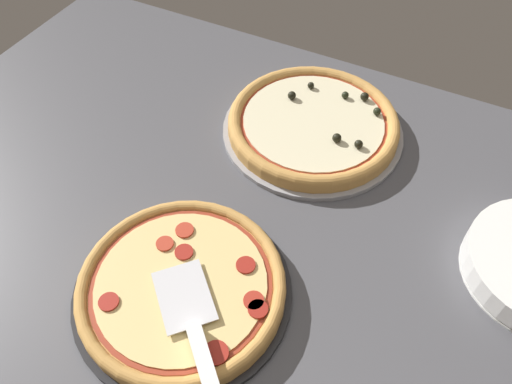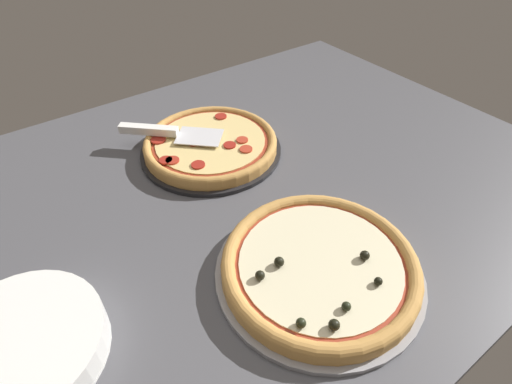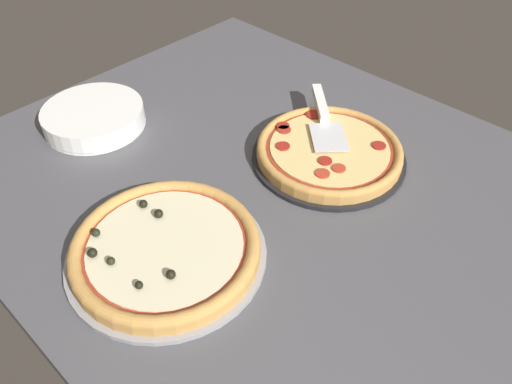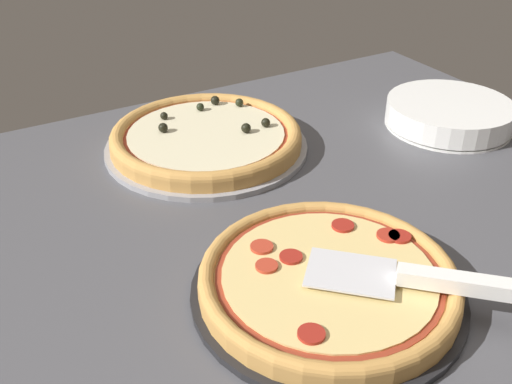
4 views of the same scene
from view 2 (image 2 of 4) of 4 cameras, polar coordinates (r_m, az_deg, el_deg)
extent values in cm
cube|color=#4C4C51|center=(91.54, -0.73, 0.78)|extent=(142.65, 107.41, 3.60)
cylinder|color=black|center=(99.64, -6.41, 5.98)|extent=(34.42, 34.42, 1.00)
cylinder|color=#C68E47|center=(98.78, -6.48, 6.71)|extent=(32.36, 32.36, 2.06)
torus|color=#C68E47|center=(98.20, -6.52, 7.20)|extent=(32.36, 32.36, 1.96)
cylinder|color=maroon|center=(98.16, -6.53, 7.24)|extent=(28.13, 28.13, 0.15)
cylinder|color=#E5C67A|center=(98.09, -6.53, 7.30)|extent=(26.53, 26.53, 0.40)
cylinder|color=maroon|center=(99.87, -13.78, 7.25)|extent=(3.61, 3.61, 0.40)
cylinder|color=maroon|center=(97.57, -8.81, 7.14)|extent=(3.63, 3.63, 0.40)
cylinder|color=maroon|center=(92.59, -12.78, 4.45)|extent=(3.03, 3.03, 0.40)
cylinder|color=maroon|center=(106.75, -5.05, 10.71)|extent=(3.08, 3.08, 0.40)
cylinder|color=#B73823|center=(93.83, -1.44, 6.13)|extent=(3.04, 3.04, 0.40)
cylinder|color=#B73823|center=(97.04, -1.99, 7.43)|extent=(2.86, 2.86, 0.40)
cylinder|color=maroon|center=(95.39, -3.78, 6.70)|extent=(2.98, 2.98, 0.40)
cylinder|color=maroon|center=(89.87, -8.27, 3.87)|extent=(3.10, 3.10, 0.40)
cylinder|color=#AD2D1E|center=(92.23, -11.86, 4.45)|extent=(3.12, 3.12, 0.40)
cylinder|color=#939399|center=(72.69, 8.93, -11.22)|extent=(36.57, 36.57, 1.00)
cylinder|color=#C68E47|center=(71.53, 9.05, -10.49)|extent=(34.38, 34.38, 1.97)
torus|color=#C68E47|center=(70.77, 9.14, -10.00)|extent=(34.38, 34.38, 2.52)
cylinder|color=maroon|center=(70.71, 9.14, -9.96)|extent=(29.88, 29.88, 0.15)
cylinder|color=beige|center=(70.61, 9.16, -9.89)|extent=(28.19, 28.19, 0.40)
sphere|color=black|center=(71.82, 15.27, -8.73)|extent=(1.72, 1.72, 1.72)
sphere|color=black|center=(65.02, 12.78, -15.65)|extent=(1.49, 1.49, 1.49)
sphere|color=black|center=(62.80, 11.11, -18.13)|extent=(1.76, 1.76, 1.76)
sphere|color=black|center=(66.77, 0.58, -11.82)|extent=(1.65, 1.65, 1.65)
sphere|color=black|center=(62.35, 6.45, -18.11)|extent=(1.58, 1.58, 1.58)
sphere|color=black|center=(69.12, 17.06, -12.10)|extent=(1.42, 1.42, 1.42)
sphere|color=black|center=(68.54, 3.32, -9.92)|extent=(1.76, 1.76, 1.76)
cube|color=silver|center=(98.32, -8.08, 7.86)|extent=(13.02, 12.90, 0.24)
cube|color=white|center=(101.66, -15.11, 8.58)|extent=(12.07, 11.56, 2.00)
cylinder|color=white|center=(72.48, -29.91, -19.44)|extent=(24.20, 24.20, 0.70)
cylinder|color=white|center=(71.93, -30.10, -19.15)|extent=(24.20, 24.20, 0.70)
cylinder|color=white|center=(71.38, -30.30, -18.86)|extent=(24.20, 24.20, 0.70)
cylinder|color=white|center=(70.84, -30.49, -18.56)|extent=(24.20, 24.20, 0.70)
cylinder|color=white|center=(70.29, -30.69, -18.25)|extent=(24.20, 24.20, 0.70)
cylinder|color=white|center=(69.75, -30.90, -17.95)|extent=(24.20, 24.20, 0.70)
cylinder|color=white|center=(69.22, -31.10, -17.63)|extent=(24.20, 24.20, 0.70)
camera|label=1|loc=(1.02, -41.04, 42.01)|focal=35.00mm
camera|label=3|loc=(0.88, 68.75, 28.56)|focal=35.00mm
camera|label=4|loc=(1.39, -4.40, 38.28)|focal=42.00mm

